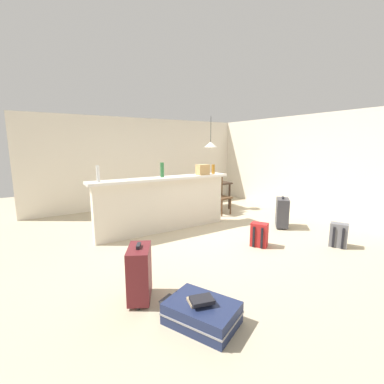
% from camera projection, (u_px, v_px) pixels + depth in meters
% --- Properties ---
extents(ground_plane, '(13.00, 13.00, 0.05)m').
position_uv_depth(ground_plane, '(206.00, 233.00, 5.44)').
color(ground_plane, '#BCAD8E').
extents(wall_back, '(6.60, 0.10, 2.50)m').
position_uv_depth(wall_back, '(147.00, 162.00, 7.75)').
color(wall_back, silver).
rests_on(wall_back, ground_plane).
extents(wall_right, '(0.10, 6.00, 2.50)m').
position_uv_depth(wall_right, '(294.00, 164.00, 7.07)').
color(wall_right, silver).
rests_on(wall_right, ground_plane).
extents(partition_half_wall, '(2.80, 0.20, 1.07)m').
position_uv_depth(partition_half_wall, '(164.00, 206.00, 5.40)').
color(partition_half_wall, silver).
rests_on(partition_half_wall, ground_plane).
extents(bar_countertop, '(2.96, 0.40, 0.05)m').
position_uv_depth(bar_countertop, '(163.00, 179.00, 5.30)').
color(bar_countertop, white).
rests_on(bar_countertop, partition_half_wall).
extents(bottle_white, '(0.06, 0.06, 0.29)m').
position_uv_depth(bottle_white, '(98.00, 174.00, 4.62)').
color(bottle_white, silver).
rests_on(bottle_white, bar_countertop).
extents(bottle_green, '(0.08, 0.08, 0.29)m').
position_uv_depth(bottle_green, '(162.00, 170.00, 5.29)').
color(bottle_green, '#2D6B38').
rests_on(bottle_green, bar_countertop).
extents(bottle_amber, '(0.07, 0.07, 0.21)m').
position_uv_depth(bottle_amber, '(213.00, 169.00, 5.93)').
color(bottle_amber, '#9E661E').
rests_on(bottle_amber, bar_countertop).
extents(grocery_bag, '(0.26, 0.18, 0.22)m').
position_uv_depth(grocery_bag, '(203.00, 170.00, 5.72)').
color(grocery_bag, tan).
rests_on(grocery_bag, bar_countertop).
extents(dining_table, '(1.10, 0.80, 0.74)m').
position_uv_depth(dining_table, '(208.00, 186.00, 7.27)').
color(dining_table, '#332319').
rests_on(dining_table, ground_plane).
extents(dining_chair_near_partition, '(0.45, 0.45, 0.93)m').
position_uv_depth(dining_chair_near_partition, '(219.00, 194.00, 6.78)').
color(dining_chair_near_partition, '#4C331E').
rests_on(dining_chair_near_partition, ground_plane).
extents(pendant_lamp, '(0.34, 0.34, 0.85)m').
position_uv_depth(pendant_lamp, '(211.00, 144.00, 7.08)').
color(pendant_lamp, black).
extents(suitcase_flat_navy, '(0.74, 0.89, 0.22)m').
position_uv_depth(suitcase_flat_navy, '(202.00, 313.00, 2.63)').
color(suitcase_flat_navy, '#1E284C').
rests_on(suitcase_flat_navy, ground_plane).
extents(suitcase_upright_maroon, '(0.42, 0.50, 0.67)m').
position_uv_depth(suitcase_upright_maroon, '(140.00, 273.00, 3.00)').
color(suitcase_upright_maroon, maroon).
rests_on(suitcase_upright_maroon, ground_plane).
extents(backpack_red, '(0.32, 0.33, 0.42)m').
position_uv_depth(backpack_red, '(259.00, 235.00, 4.63)').
color(backpack_red, red).
rests_on(backpack_red, ground_plane).
extents(backpack_grey, '(0.32, 0.33, 0.42)m').
position_uv_depth(backpack_grey, '(339.00, 235.00, 4.61)').
color(backpack_grey, slate).
rests_on(backpack_grey, ground_plane).
extents(suitcase_upright_charcoal, '(0.48, 0.48, 0.67)m').
position_uv_depth(suitcase_upright_charcoal, '(282.00, 212.00, 5.67)').
color(suitcase_upright_charcoal, '#38383D').
rests_on(suitcase_upright_charcoal, ground_plane).
extents(book_stack, '(0.26, 0.26, 0.07)m').
position_uv_depth(book_stack, '(201.00, 300.00, 2.60)').
color(book_stack, tan).
rests_on(book_stack, suitcase_flat_navy).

